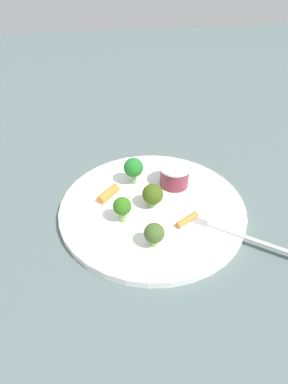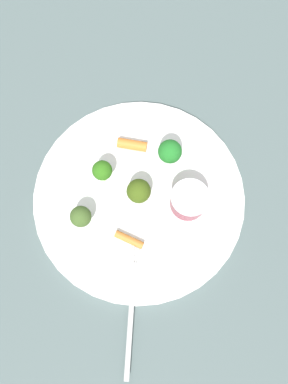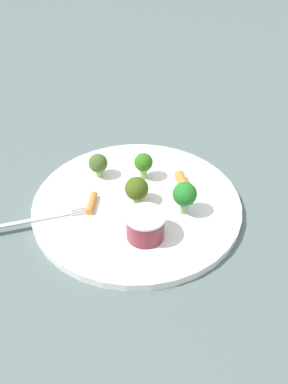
{
  "view_description": "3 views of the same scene",
  "coord_description": "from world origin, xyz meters",
  "px_view_note": "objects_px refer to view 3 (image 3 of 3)",
  "views": [
    {
      "loc": [
        0.41,
        -0.07,
        0.38
      ],
      "look_at": [
        -0.01,
        -0.01,
        0.03
      ],
      "focal_mm": 31.69,
      "sensor_mm": 36.0,
      "label": 1
    },
    {
      "loc": [
        0.08,
        0.13,
        0.54
      ],
      "look_at": [
        -0.01,
        0.0,
        0.02
      ],
      "focal_mm": 35.65,
      "sensor_mm": 36.0,
      "label": 2
    },
    {
      "loc": [
        -0.3,
        0.36,
        0.42
      ],
      "look_at": [
        -0.0,
        -0.01,
        0.03
      ],
      "focal_mm": 39.71,
      "sensor_mm": 36.0,
      "label": 3
    }
  ],
  "objects_px": {
    "broccoli_floret_2": "(98,164)",
    "fork": "(31,221)",
    "carrot_stick_1": "(182,183)",
    "broccoli_floret_0": "(185,195)",
    "carrot_stick_0": "(92,203)",
    "plate": "(137,205)",
    "broccoli_floret_1": "(144,163)",
    "broccoli_floret_3": "(137,189)",
    "sauce_cup": "(145,226)"
  },
  "relations": [
    {
      "from": "sauce_cup",
      "to": "carrot_stick_0",
      "type": "height_order",
      "value": "sauce_cup"
    },
    {
      "from": "broccoli_floret_3",
      "to": "carrot_stick_1",
      "type": "bearing_deg",
      "value": -114.37
    },
    {
      "from": "broccoli_floret_0",
      "to": "carrot_stick_0",
      "type": "distance_m",
      "value": 0.14
    },
    {
      "from": "broccoli_floret_1",
      "to": "broccoli_floret_3",
      "type": "xyz_separation_m",
      "value": [
        -0.03,
        0.05,
        -0.0
      ]
    },
    {
      "from": "broccoli_floret_1",
      "to": "fork",
      "type": "bearing_deg",
      "value": 70.51
    },
    {
      "from": "broccoli_floret_0",
      "to": "sauce_cup",
      "type": "bearing_deg",
      "value": 78.78
    },
    {
      "from": "broccoli_floret_0",
      "to": "broccoli_floret_3",
      "type": "xyz_separation_m",
      "value": [
        0.07,
        0.02,
        -0.01
      ]
    },
    {
      "from": "carrot_stick_0",
      "to": "carrot_stick_1",
      "type": "distance_m",
      "value": 0.14
    },
    {
      "from": "plate",
      "to": "carrot_stick_0",
      "type": "distance_m",
      "value": 0.07
    },
    {
      "from": "broccoli_floret_1",
      "to": "broccoli_floret_2",
      "type": "distance_m",
      "value": 0.07
    },
    {
      "from": "broccoli_floret_1",
      "to": "carrot_stick_1",
      "type": "height_order",
      "value": "broccoli_floret_1"
    },
    {
      "from": "sauce_cup",
      "to": "fork",
      "type": "height_order",
      "value": "sauce_cup"
    },
    {
      "from": "broccoli_floret_1",
      "to": "broccoli_floret_2",
      "type": "height_order",
      "value": "broccoli_floret_1"
    },
    {
      "from": "plate",
      "to": "carrot_stick_1",
      "type": "relative_size",
      "value": 7.01
    },
    {
      "from": "carrot_stick_1",
      "to": "broccoli_floret_2",
      "type": "bearing_deg",
      "value": 26.35
    },
    {
      "from": "broccoli_floret_3",
      "to": "carrot_stick_1",
      "type": "distance_m",
      "value": 0.08
    },
    {
      "from": "broccoli_floret_0",
      "to": "broccoli_floret_3",
      "type": "height_order",
      "value": "broccoli_floret_0"
    },
    {
      "from": "broccoli_floret_1",
      "to": "broccoli_floret_3",
      "type": "bearing_deg",
      "value": 118.7
    },
    {
      "from": "broccoli_floret_2",
      "to": "carrot_stick_1",
      "type": "bearing_deg",
      "value": -153.65
    },
    {
      "from": "broccoli_floret_0",
      "to": "broccoli_floret_2",
      "type": "distance_m",
      "value": 0.15
    },
    {
      "from": "broccoli_floret_2",
      "to": "fork",
      "type": "bearing_deg",
      "value": 88.41
    },
    {
      "from": "carrot_stick_0",
      "to": "broccoli_floret_1",
      "type": "bearing_deg",
      "value": -100.39
    },
    {
      "from": "broccoli_floret_2",
      "to": "carrot_stick_0",
      "type": "bearing_deg",
      "value": 124.12
    },
    {
      "from": "broccoli_floret_1",
      "to": "carrot_stick_1",
      "type": "relative_size",
      "value": 1.01
    },
    {
      "from": "sauce_cup",
      "to": "carrot_stick_1",
      "type": "distance_m",
      "value": 0.12
    },
    {
      "from": "broccoli_floret_2",
      "to": "broccoli_floret_0",
      "type": "bearing_deg",
      "value": -175.73
    },
    {
      "from": "broccoli_floret_3",
      "to": "carrot_stick_0",
      "type": "distance_m",
      "value": 0.07
    },
    {
      "from": "broccoli_floret_0",
      "to": "fork",
      "type": "xyz_separation_m",
      "value": [
        0.16,
        0.15,
        -0.03
      ]
    },
    {
      "from": "sauce_cup",
      "to": "broccoli_floret_3",
      "type": "xyz_separation_m",
      "value": [
        0.05,
        -0.05,
        0.01
      ]
    },
    {
      "from": "broccoli_floret_0",
      "to": "carrot_stick_1",
      "type": "relative_size",
      "value": 1.16
    },
    {
      "from": "broccoli_floret_0",
      "to": "broccoli_floret_3",
      "type": "bearing_deg",
      "value": 19.55
    },
    {
      "from": "broccoli_floret_2",
      "to": "fork",
      "type": "distance_m",
      "value": 0.14
    },
    {
      "from": "carrot_stick_0",
      "to": "broccoli_floret_3",
      "type": "bearing_deg",
      "value": -134.69
    },
    {
      "from": "broccoli_floret_1",
      "to": "carrot_stick_1",
      "type": "xyz_separation_m",
      "value": [
        -0.06,
        -0.02,
        -0.02
      ]
    },
    {
      "from": "plate",
      "to": "sauce_cup",
      "type": "relative_size",
      "value": 5.75
    },
    {
      "from": "plate",
      "to": "carrot_stick_1",
      "type": "height_order",
      "value": "carrot_stick_1"
    },
    {
      "from": "carrot_stick_0",
      "to": "broccoli_floret_2",
      "type": "bearing_deg",
      "value": -55.88
    },
    {
      "from": "carrot_stick_1",
      "to": "fork",
      "type": "distance_m",
      "value": 0.23
    },
    {
      "from": "broccoli_floret_0",
      "to": "carrot_stick_1",
      "type": "bearing_deg",
      "value": -54.36
    },
    {
      "from": "carrot_stick_1",
      "to": "fork",
      "type": "bearing_deg",
      "value": 57.74
    },
    {
      "from": "broccoli_floret_0",
      "to": "carrot_stick_0",
      "type": "bearing_deg",
      "value": 32.05
    },
    {
      "from": "carrot_stick_0",
      "to": "carrot_stick_1",
      "type": "bearing_deg",
      "value": -123.7
    },
    {
      "from": "broccoli_floret_2",
      "to": "broccoli_floret_3",
      "type": "height_order",
      "value": "broccoli_floret_3"
    },
    {
      "from": "carrot_stick_1",
      "to": "broccoli_floret_1",
      "type": "bearing_deg",
      "value": 17.43
    },
    {
      "from": "plate",
      "to": "broccoli_floret_2",
      "type": "relative_size",
      "value": 7.72
    },
    {
      "from": "plate",
      "to": "sauce_cup",
      "type": "height_order",
      "value": "sauce_cup"
    },
    {
      "from": "plate",
      "to": "broccoli_floret_1",
      "type": "xyz_separation_m",
      "value": [
        0.03,
        -0.05,
        0.03
      ]
    },
    {
      "from": "plate",
      "to": "sauce_cup",
      "type": "distance_m",
      "value": 0.07
    },
    {
      "from": "broccoli_floret_0",
      "to": "broccoli_floret_2",
      "type": "xyz_separation_m",
      "value": [
        0.15,
        0.01,
        -0.01
      ]
    },
    {
      "from": "broccoli_floret_0",
      "to": "carrot_stick_1",
      "type": "xyz_separation_m",
      "value": [
        0.03,
        -0.05,
        -0.02
      ]
    }
  ]
}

